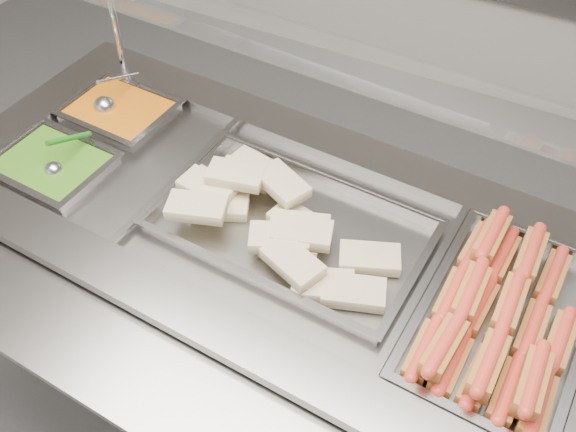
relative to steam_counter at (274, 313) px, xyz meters
The scene contains 11 objects.
steam_counter is the anchor object (origin of this frame).
tray_rail 0.68m from the steam_counter, 92.84° to the right, with size 1.90×0.48×0.05m.
sneeze_guard 0.89m from the steam_counter, 87.16° to the left, with size 1.75×0.39×0.46m.
pan_hotdogs 0.79m from the steam_counter, ahead, with size 0.39×0.60×0.11m.
pan_wraps 0.45m from the steam_counter, ahead, with size 0.74×0.46×0.07m.
pan_beans 0.82m from the steam_counter, 164.49° to the left, with size 0.33×0.27×0.11m.
pan_peas 0.82m from the steam_counter, behind, with size 0.33×0.27×0.11m.
hotdogs_in_buns 0.80m from the steam_counter, ahead, with size 0.33×0.56×0.12m.
tortilla_wraps 0.49m from the steam_counter, 55.59° to the right, with size 0.68×0.40×0.10m.
ladle 0.88m from the steam_counter, 166.36° to the left, with size 0.07×0.21×0.14m.
serving_spoon 0.82m from the steam_counter, 169.14° to the right, with size 0.06×0.19×0.14m.
Camera 1 is at (0.67, -0.74, 2.23)m, focal length 40.00 mm.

